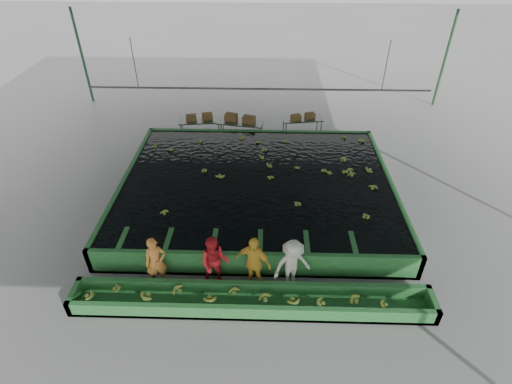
{
  "coord_description": "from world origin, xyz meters",
  "views": [
    {
      "loc": [
        0.33,
        -10.8,
        9.09
      ],
      "look_at": [
        0.0,
        0.5,
        1.0
      ],
      "focal_mm": 28.0,
      "sensor_mm": 36.0,
      "label": 1
    }
  ],
  "objects_px": {
    "packing_table_left": "(202,129)",
    "sorting_trough": "(252,300)",
    "worker_b": "(215,263)",
    "packing_table_mid": "(241,131)",
    "worker_c": "(253,263)",
    "worker_a": "(156,262)",
    "flotation_tank": "(257,188)",
    "box_stack_left": "(199,120)",
    "box_stack_right": "(303,119)",
    "worker_d": "(292,265)",
    "packing_table_right": "(302,127)",
    "box_stack_mid": "(240,121)"
  },
  "relations": [
    {
      "from": "packing_table_left",
      "to": "sorting_trough",
      "type": "bearing_deg",
      "value": -74.45
    },
    {
      "from": "sorting_trough",
      "to": "worker_b",
      "type": "bearing_deg",
      "value": 143.44
    },
    {
      "from": "worker_b",
      "to": "sorting_trough",
      "type": "bearing_deg",
      "value": -38.21
    },
    {
      "from": "worker_b",
      "to": "packing_table_mid",
      "type": "xyz_separation_m",
      "value": [
        0.18,
        8.97,
        -0.39
      ]
    },
    {
      "from": "sorting_trough",
      "to": "worker_c",
      "type": "xyz_separation_m",
      "value": [
        0.02,
        0.8,
        0.65
      ]
    },
    {
      "from": "worker_a",
      "to": "worker_b",
      "type": "distance_m",
      "value": 1.68
    },
    {
      "from": "worker_b",
      "to": "worker_c",
      "type": "distance_m",
      "value": 1.1
    },
    {
      "from": "flotation_tank",
      "to": "sorting_trough",
      "type": "height_order",
      "value": "flotation_tank"
    },
    {
      "from": "worker_b",
      "to": "packing_table_mid",
      "type": "height_order",
      "value": "worker_b"
    },
    {
      "from": "worker_c",
      "to": "box_stack_left",
      "type": "bearing_deg",
      "value": 129.55
    },
    {
      "from": "box_stack_right",
      "to": "sorting_trough",
      "type": "bearing_deg",
      "value": -101.21
    },
    {
      "from": "worker_c",
      "to": "packing_table_left",
      "type": "height_order",
      "value": "worker_c"
    },
    {
      "from": "flotation_tank",
      "to": "box_stack_left",
      "type": "height_order",
      "value": "box_stack_left"
    },
    {
      "from": "packing_table_mid",
      "to": "box_stack_right",
      "type": "distance_m",
      "value": 3.03
    },
    {
      "from": "box_stack_left",
      "to": "worker_b",
      "type": "bearing_deg",
      "value": -79.13
    },
    {
      "from": "worker_d",
      "to": "packing_table_right",
      "type": "bearing_deg",
      "value": 64.31
    },
    {
      "from": "worker_a",
      "to": "box_stack_left",
      "type": "relative_size",
      "value": 1.36
    },
    {
      "from": "worker_d",
      "to": "box_stack_mid",
      "type": "xyz_separation_m",
      "value": [
        -2.03,
        8.99,
        0.12
      ]
    },
    {
      "from": "worker_c",
      "to": "sorting_trough",
      "type": "bearing_deg",
      "value": -69.29
    },
    {
      "from": "worker_b",
      "to": "box_stack_mid",
      "type": "height_order",
      "value": "worker_b"
    },
    {
      "from": "sorting_trough",
      "to": "worker_d",
      "type": "xyz_separation_m",
      "value": [
        1.12,
        0.8,
        0.6
      ]
    },
    {
      "from": "worker_d",
      "to": "packing_table_mid",
      "type": "bearing_deg",
      "value": 82.49
    },
    {
      "from": "worker_a",
      "to": "box_stack_mid",
      "type": "distance_m",
      "value": 9.18
    },
    {
      "from": "box_stack_right",
      "to": "worker_d",
      "type": "bearing_deg",
      "value": -95.57
    },
    {
      "from": "sorting_trough",
      "to": "box_stack_mid",
      "type": "relative_size",
      "value": 6.99
    },
    {
      "from": "flotation_tank",
      "to": "box_stack_left",
      "type": "xyz_separation_m",
      "value": [
        -2.84,
        4.87,
        0.49
      ]
    },
    {
      "from": "sorting_trough",
      "to": "box_stack_right",
      "type": "xyz_separation_m",
      "value": [
        2.05,
        10.35,
        0.61
      ]
    },
    {
      "from": "sorting_trough",
      "to": "box_stack_right",
      "type": "relative_size",
      "value": 8.58
    },
    {
      "from": "flotation_tank",
      "to": "packing_table_mid",
      "type": "xyz_separation_m",
      "value": [
        -0.9,
        4.67,
        0.03
      ]
    },
    {
      "from": "worker_a",
      "to": "packing_table_left",
      "type": "distance_m",
      "value": 9.17
    },
    {
      "from": "box_stack_mid",
      "to": "box_stack_right",
      "type": "distance_m",
      "value": 3.02
    },
    {
      "from": "worker_b",
      "to": "box_stack_left",
      "type": "distance_m",
      "value": 9.34
    },
    {
      "from": "packing_table_left",
      "to": "box_stack_left",
      "type": "xyz_separation_m",
      "value": [
        -0.07,
        0.0,
        0.47
      ]
    },
    {
      "from": "worker_d",
      "to": "packing_table_left",
      "type": "height_order",
      "value": "worker_d"
    },
    {
      "from": "worker_b",
      "to": "box_stack_left",
      "type": "xyz_separation_m",
      "value": [
        -1.76,
        9.17,
        0.07
      ]
    },
    {
      "from": "worker_d",
      "to": "packing_table_right",
      "type": "distance_m",
      "value": 9.65
    },
    {
      "from": "box_stack_right",
      "to": "worker_a",
      "type": "bearing_deg",
      "value": -116.75
    },
    {
      "from": "box_stack_right",
      "to": "packing_table_left",
      "type": "bearing_deg",
      "value": -175.44
    },
    {
      "from": "worker_d",
      "to": "box_stack_right",
      "type": "xyz_separation_m",
      "value": [
        0.93,
        9.55,
        0.01
      ]
    },
    {
      "from": "packing_table_right",
      "to": "box_stack_right",
      "type": "bearing_deg",
      "value": -81.13
    },
    {
      "from": "worker_c",
      "to": "packing_table_right",
      "type": "relative_size",
      "value": 0.96
    },
    {
      "from": "packing_table_left",
      "to": "box_stack_left",
      "type": "bearing_deg",
      "value": 176.0
    },
    {
      "from": "flotation_tank",
      "to": "worker_b",
      "type": "height_order",
      "value": "worker_b"
    },
    {
      "from": "worker_c",
      "to": "box_stack_left",
      "type": "xyz_separation_m",
      "value": [
        -2.86,
        9.17,
        0.04
      ]
    },
    {
      "from": "packing_table_left",
      "to": "box_stack_mid",
      "type": "bearing_deg",
      "value": -5.5
    },
    {
      "from": "packing_table_right",
      "to": "box_stack_mid",
      "type": "distance_m",
      "value": 3.07
    },
    {
      "from": "sorting_trough",
      "to": "packing_table_mid",
      "type": "distance_m",
      "value": 9.81
    },
    {
      "from": "packing_table_mid",
      "to": "box_stack_right",
      "type": "bearing_deg",
      "value": 11.26
    },
    {
      "from": "packing_table_left",
      "to": "box_stack_right",
      "type": "xyz_separation_m",
      "value": [
        4.83,
        0.39,
        0.39
      ]
    },
    {
      "from": "worker_b",
      "to": "box_stack_right",
      "type": "xyz_separation_m",
      "value": [
        3.13,
        9.55,
        -0.01
      ]
    }
  ]
}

